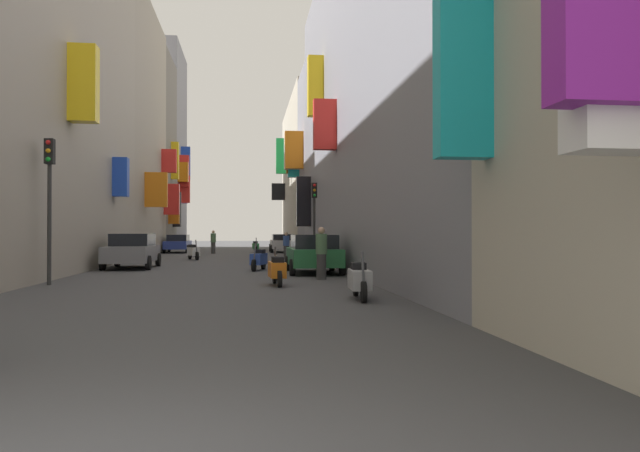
% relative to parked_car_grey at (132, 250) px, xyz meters
% --- Properties ---
extents(ground_plane, '(140.00, 140.00, 0.00)m').
position_rel_parked_car_grey_xyz_m(ground_plane, '(3.67, 6.91, -0.78)').
color(ground_plane, '#424244').
extents(building_left_mid_b, '(7.35, 12.92, 16.63)m').
position_rel_parked_car_grey_xyz_m(building_left_mid_b, '(-4.32, 14.25, 7.52)').
color(building_left_mid_b, '#9E9384').
rests_on(building_left_mid_b, ground).
extents(building_left_mid_c, '(6.84, 7.14, 16.13)m').
position_rel_parked_car_grey_xyz_m(building_left_mid_c, '(-4.31, 24.27, 7.27)').
color(building_left_mid_c, slate).
rests_on(building_left_mid_c, ground).
extents(building_left_far, '(6.98, 9.07, 19.21)m').
position_rel_parked_car_grey_xyz_m(building_left_far, '(-4.31, 32.36, 8.81)').
color(building_left_far, gray).
rests_on(building_left_far, ground).
extents(building_right_mid_a, '(6.96, 29.09, 14.98)m').
position_rel_parked_car_grey_xyz_m(building_right_mid_a, '(11.66, -2.45, 6.70)').
color(building_right_mid_a, gray).
rests_on(building_right_mid_a, ground).
extents(building_right_mid_b, '(7.23, 5.57, 12.77)m').
position_rel_parked_car_grey_xyz_m(building_right_mid_b, '(11.63, 14.87, 5.61)').
color(building_right_mid_b, gray).
rests_on(building_right_mid_b, ground).
extents(building_right_mid_c, '(7.30, 19.26, 13.23)m').
position_rel_parked_car_grey_xyz_m(building_right_mid_c, '(11.66, 27.28, 5.83)').
color(building_right_mid_c, '#BCB29E').
rests_on(building_right_mid_c, ground).
extents(parked_car_grey, '(1.99, 4.18, 1.50)m').
position_rel_parked_car_grey_xyz_m(parked_car_grey, '(0.00, 0.00, 0.00)').
color(parked_car_grey, slate).
rests_on(parked_car_grey, ground).
extents(parked_car_green, '(2.00, 4.04, 1.46)m').
position_rel_parked_car_grey_xyz_m(parked_car_green, '(7.45, -4.00, -0.01)').
color(parked_car_green, '#236638').
rests_on(parked_car_green, ground).
extents(parked_car_silver, '(1.96, 4.33, 1.39)m').
position_rel_parked_car_grey_xyz_m(parked_car_silver, '(7.66, 19.39, -0.04)').
color(parked_car_silver, '#B7B7BC').
rests_on(parked_car_silver, ground).
extents(parked_car_blue, '(1.84, 4.43, 1.36)m').
position_rel_parked_car_grey_xyz_m(parked_car_blue, '(-0.26, 19.48, -0.06)').
color(parked_car_blue, navy).
rests_on(parked_car_blue, ground).
extents(scooter_blue, '(0.76, 1.92, 1.13)m').
position_rel_parked_car_grey_xyz_m(scooter_blue, '(5.41, -2.10, -0.32)').
color(scooter_blue, '#2D4CAD').
rests_on(scooter_blue, ground).
extents(scooter_silver, '(0.50, 1.92, 1.13)m').
position_rel_parked_car_grey_xyz_m(scooter_silver, '(7.54, -12.87, -0.32)').
color(scooter_silver, '#ADADB2').
rests_on(scooter_silver, ground).
extents(scooter_white, '(0.82, 1.86, 1.13)m').
position_rel_parked_car_grey_xyz_m(scooter_white, '(1.92, 7.65, -0.32)').
color(scooter_white, silver).
rests_on(scooter_white, ground).
extents(scooter_green, '(0.52, 1.96, 1.13)m').
position_rel_parked_car_grey_xyz_m(scooter_green, '(5.58, 19.25, -0.32)').
color(scooter_green, '#287F3D').
rests_on(scooter_green, ground).
extents(scooter_orange, '(0.50, 1.87, 1.13)m').
position_rel_parked_car_grey_xyz_m(scooter_orange, '(5.81, -9.06, -0.32)').
color(scooter_orange, orange).
rests_on(scooter_orange, ground).
extents(pedestrian_crossing, '(0.53, 0.53, 1.55)m').
position_rel_parked_car_grey_xyz_m(pedestrian_crossing, '(7.23, 8.52, -0.02)').
color(pedestrian_crossing, '#333333').
rests_on(pedestrian_crossing, ground).
extents(pedestrian_near_left, '(0.46, 0.46, 1.74)m').
position_rel_parked_car_grey_xyz_m(pedestrian_near_left, '(7.37, -7.07, 0.09)').
color(pedestrian_near_left, '#353535').
rests_on(pedestrian_near_left, ground).
extents(pedestrian_near_right, '(0.52, 0.52, 1.68)m').
position_rel_parked_car_grey_xyz_m(pedestrian_near_right, '(2.51, 17.05, 0.05)').
color(pedestrian_near_right, '#373737').
rests_on(pedestrian_near_right, ground).
extents(traffic_light_near_corner, '(0.26, 0.34, 4.35)m').
position_rel_parked_car_grey_xyz_m(traffic_light_near_corner, '(-0.90, -8.06, 2.17)').
color(traffic_light_near_corner, '#2D2D2D').
rests_on(traffic_light_near_corner, ground).
extents(traffic_light_far_corner, '(0.26, 0.34, 4.02)m').
position_rel_parked_car_grey_xyz_m(traffic_light_far_corner, '(8.26, 2.91, 1.97)').
color(traffic_light_far_corner, '#2D2D2D').
rests_on(traffic_light_far_corner, ground).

